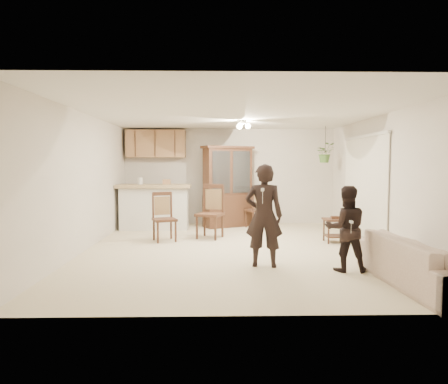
{
  "coord_description": "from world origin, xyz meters",
  "views": [
    {
      "loc": [
        -0.37,
        -7.29,
        1.58
      ],
      "look_at": [
        -0.21,
        0.4,
        1.04
      ],
      "focal_mm": 32.0,
      "sensor_mm": 36.0,
      "label": 1
    }
  ],
  "objects_px": {
    "chair_hutch_left": "(210,223)",
    "chair_hutch_right": "(256,217)",
    "china_hutch": "(228,187)",
    "child": "(346,226)",
    "adult": "(264,208)",
    "chair_bar": "(165,227)",
    "side_table": "(335,230)",
    "sofa": "(422,258)"
  },
  "relations": [
    {
      "from": "chair_hutch_left",
      "to": "chair_hutch_right",
      "type": "distance_m",
      "value": 1.75
    },
    {
      "from": "china_hutch",
      "to": "chair_hutch_right",
      "type": "relative_size",
      "value": 2.04
    },
    {
      "from": "child",
      "to": "china_hutch",
      "type": "relative_size",
      "value": 0.67
    },
    {
      "from": "adult",
      "to": "chair_hutch_left",
      "type": "relative_size",
      "value": 1.57
    },
    {
      "from": "adult",
      "to": "child",
      "type": "height_order",
      "value": "adult"
    },
    {
      "from": "china_hutch",
      "to": "chair_hutch_right",
      "type": "bearing_deg",
      "value": -43.39
    },
    {
      "from": "china_hutch",
      "to": "chair_bar",
      "type": "bearing_deg",
      "value": -149.53
    },
    {
      "from": "china_hutch",
      "to": "chair_bar",
      "type": "relative_size",
      "value": 2.02
    },
    {
      "from": "side_table",
      "to": "chair_bar",
      "type": "distance_m",
      "value": 3.46
    },
    {
      "from": "chair_bar",
      "to": "chair_hutch_left",
      "type": "xyz_separation_m",
      "value": [
        0.92,
        0.32,
        0.04
      ]
    },
    {
      "from": "sofa",
      "to": "child",
      "type": "bearing_deg",
      "value": 42.34
    },
    {
      "from": "adult",
      "to": "chair_bar",
      "type": "bearing_deg",
      "value": -39.2
    },
    {
      "from": "child",
      "to": "chair_bar",
      "type": "distance_m",
      "value": 3.8
    },
    {
      "from": "chair_hutch_right",
      "to": "china_hutch",
      "type": "bearing_deg",
      "value": -42.71
    },
    {
      "from": "adult",
      "to": "china_hutch",
      "type": "xyz_separation_m",
      "value": [
        -0.44,
        3.97,
        0.1
      ]
    },
    {
      "from": "china_hutch",
      "to": "chair_hutch_left",
      "type": "bearing_deg",
      "value": -129.28
    },
    {
      "from": "china_hutch",
      "to": "chair_bar",
      "type": "height_order",
      "value": "china_hutch"
    },
    {
      "from": "chair_bar",
      "to": "chair_hutch_right",
      "type": "bearing_deg",
      "value": 18.06
    },
    {
      "from": "side_table",
      "to": "chair_hutch_right",
      "type": "distance_m",
      "value": 2.34
    },
    {
      "from": "adult",
      "to": "child",
      "type": "relative_size",
      "value": 1.33
    },
    {
      "from": "child",
      "to": "chair_hutch_right",
      "type": "bearing_deg",
      "value": -72.02
    },
    {
      "from": "china_hutch",
      "to": "chair_hutch_right",
      "type": "distance_m",
      "value": 1.03
    },
    {
      "from": "sofa",
      "to": "child",
      "type": "height_order",
      "value": "child"
    },
    {
      "from": "adult",
      "to": "china_hutch",
      "type": "height_order",
      "value": "china_hutch"
    },
    {
      "from": "child",
      "to": "side_table",
      "type": "bearing_deg",
      "value": -97.67
    },
    {
      "from": "adult",
      "to": "chair_bar",
      "type": "xyz_separation_m",
      "value": [
        -1.78,
        2.06,
        -0.62
      ]
    },
    {
      "from": "china_hutch",
      "to": "chair_hutch_left",
      "type": "height_order",
      "value": "china_hutch"
    },
    {
      "from": "chair_hutch_left",
      "to": "chair_hutch_right",
      "type": "height_order",
      "value": "chair_hutch_left"
    },
    {
      "from": "adult",
      "to": "child",
      "type": "xyz_separation_m",
      "value": [
        1.18,
        -0.28,
        -0.22
      ]
    },
    {
      "from": "china_hutch",
      "to": "chair_bar",
      "type": "xyz_separation_m",
      "value": [
        -1.35,
        -1.91,
        -0.72
      ]
    },
    {
      "from": "chair_hutch_right",
      "to": "sofa",
      "type": "bearing_deg",
      "value": 85.78
    },
    {
      "from": "side_table",
      "to": "chair_bar",
      "type": "relative_size",
      "value": 0.53
    },
    {
      "from": "chair_hutch_right",
      "to": "chair_hutch_left",
      "type": "bearing_deg",
      "value": 26.52
    },
    {
      "from": "side_table",
      "to": "china_hutch",
      "type": "bearing_deg",
      "value": 134.86
    },
    {
      "from": "child",
      "to": "chair_bar",
      "type": "height_order",
      "value": "child"
    },
    {
      "from": "side_table",
      "to": "chair_hutch_right",
      "type": "height_order",
      "value": "chair_hutch_right"
    },
    {
      "from": "child",
      "to": "china_hutch",
      "type": "xyz_separation_m",
      "value": [
        -1.62,
        4.25,
        0.32
      ]
    },
    {
      "from": "side_table",
      "to": "chair_bar",
      "type": "bearing_deg",
      "value": 176.57
    },
    {
      "from": "sofa",
      "to": "side_table",
      "type": "xyz_separation_m",
      "value": [
        -0.27,
        2.88,
        -0.12
      ]
    },
    {
      "from": "sofa",
      "to": "adult",
      "type": "height_order",
      "value": "adult"
    },
    {
      "from": "sofa",
      "to": "adult",
      "type": "xyz_separation_m",
      "value": [
        -1.93,
        1.03,
        0.53
      ]
    },
    {
      "from": "china_hutch",
      "to": "side_table",
      "type": "xyz_separation_m",
      "value": [
        2.1,
        -2.11,
        -0.75
      ]
    }
  ]
}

